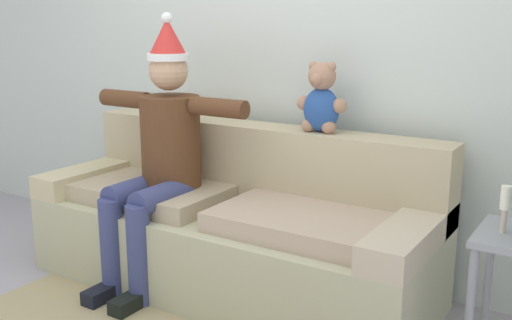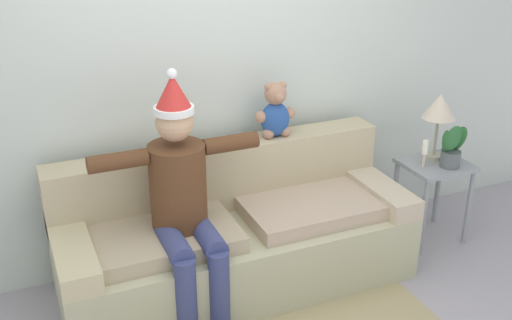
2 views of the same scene
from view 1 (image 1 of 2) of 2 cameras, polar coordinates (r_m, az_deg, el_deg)
back_wall at (r=3.62m, az=2.34°, el=11.09°), size 7.00×0.10×2.70m
couch at (r=3.39m, az=-2.13°, el=-6.43°), size 2.28×0.85×0.89m
person_seated at (r=3.37m, az=-9.19°, el=0.93°), size 1.02×0.77×1.53m
teddy_bear at (r=3.23m, az=6.27°, el=5.68°), size 0.29×0.17×0.38m
candle_tall at (r=2.68m, az=22.78°, el=-3.82°), size 0.04×0.04×0.20m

